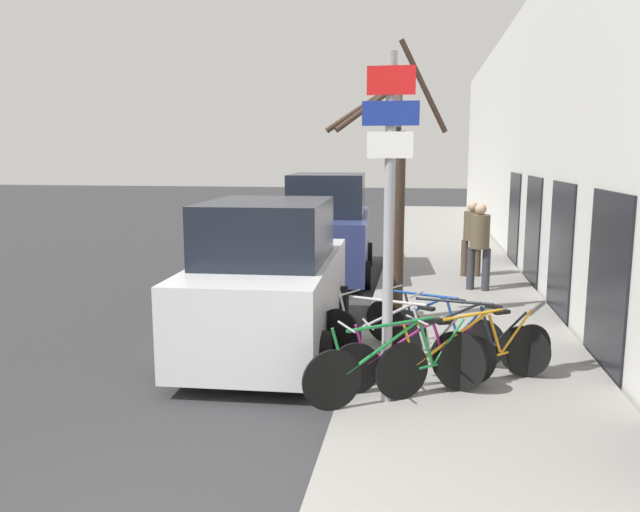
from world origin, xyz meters
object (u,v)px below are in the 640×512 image
object	(u,v)px
bicycle_5	(431,327)
parked_car_1	(328,231)
bicycle_3	(395,342)
parked_car_0	(270,282)
bicycle_0	(400,366)
pedestrian_far	(472,233)
bicycle_2	(469,355)
signpost	(389,216)
bicycle_4	(461,337)
street_tree	(396,201)
pedestrian_near	(480,240)
bicycle_1	(415,360)

from	to	relation	value
bicycle_5	parked_car_1	world-z (taller)	parked_car_1
bicycle_3	parked_car_0	xyz separation A→B (m)	(-1.88, 1.23, 0.45)
bicycle_0	pedestrian_far	distance (m)	7.63
bicycle_2	signpost	bearing A→B (deg)	87.51
bicycle_3	bicycle_5	distance (m)	1.03
signpost	bicycle_3	size ratio (longest dim) A/B	1.77
bicycle_4	street_tree	size ratio (longest dim) A/B	0.46
bicycle_4	pedestrian_near	xyz separation A→B (m)	(0.62, 4.72, 0.64)
parked_car_0	pedestrian_near	xyz separation A→B (m)	(3.33, 3.96, 0.16)
bicycle_4	street_tree	bearing A→B (deg)	47.07
bicycle_2	bicycle_3	bearing A→B (deg)	37.09
signpost	pedestrian_far	xyz separation A→B (m)	(1.47, 7.53, -1.08)
bicycle_3	pedestrian_near	bearing A→B (deg)	13.85
bicycle_4	pedestrian_far	xyz separation A→B (m)	(0.58, 6.18, 0.59)
signpost	parked_car_0	distance (m)	3.02
bicycle_0	bicycle_2	distance (m)	0.93
bicycle_4	parked_car_0	xyz separation A→B (m)	(-2.72, 0.75, 0.48)
bicycle_5	street_tree	bearing A→B (deg)	51.92
parked_car_0	signpost	bearing A→B (deg)	-51.16
parked_car_1	pedestrian_near	world-z (taller)	parked_car_1
bicycle_2	parked_car_0	distance (m)	3.19
bicycle_1	bicycle_5	distance (m)	1.42
bicycle_3	parked_car_0	distance (m)	2.29
signpost	pedestrian_near	distance (m)	6.33
parked_car_1	pedestrian_far	world-z (taller)	parked_car_1
bicycle_4	parked_car_1	distance (m)	7.00
bicycle_2	bicycle_1	bearing A→B (deg)	71.67
signpost	bicycle_5	xyz separation A→B (m)	(0.51, 1.79, -1.69)
bicycle_2	pedestrian_near	world-z (taller)	pedestrian_near
bicycle_3	bicycle_5	xyz separation A→B (m)	(0.45, 0.93, -0.04)
parked_car_0	pedestrian_near	world-z (taller)	parked_car_0
bicycle_4	bicycle_5	xyz separation A→B (m)	(-0.38, 0.44, -0.01)
bicycle_0	bicycle_1	size ratio (longest dim) A/B	1.04
parked_car_0	bicycle_1	bearing A→B (deg)	-40.95
bicycle_1	street_tree	world-z (taller)	street_tree
parked_car_1	parked_car_0	bearing A→B (deg)	-94.08
bicycle_1	bicycle_3	bearing A→B (deg)	8.49
pedestrian_near	bicycle_1	bearing A→B (deg)	90.96
bicycle_0	bicycle_2	world-z (taller)	bicycle_0
signpost	street_tree	world-z (taller)	street_tree
parked_car_1	street_tree	world-z (taller)	street_tree
bicycle_5	parked_car_1	bearing A→B (deg)	53.55
bicycle_4	pedestrian_far	world-z (taller)	pedestrian_far
parked_car_1	bicycle_3	bearing A→B (deg)	-78.85
bicycle_4	parked_car_0	bearing A→B (deg)	96.80
bicycle_2	bicycle_4	bearing A→B (deg)	-30.25
bicycle_5	pedestrian_far	bearing A→B (deg)	22.96
bicycle_5	pedestrian_near	xyz separation A→B (m)	(1.00, 4.27, 0.65)
signpost	pedestrian_far	distance (m)	7.75
bicycle_0	pedestrian_near	world-z (taller)	pedestrian_near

